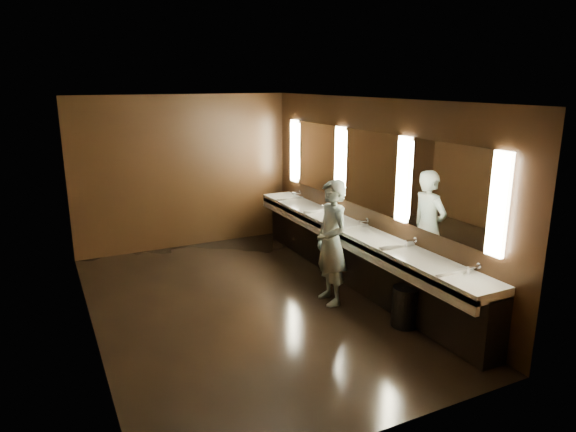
% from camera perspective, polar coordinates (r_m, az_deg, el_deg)
% --- Properties ---
extents(floor, '(6.00, 6.00, 0.00)m').
position_cam_1_polar(floor, '(7.28, -4.60, -9.84)').
color(floor, black).
rests_on(floor, ground).
extents(ceiling, '(4.00, 6.00, 0.02)m').
position_cam_1_polar(ceiling, '(6.62, -5.11, 12.75)').
color(ceiling, '#2D2D2B').
rests_on(ceiling, wall_back).
extents(wall_back, '(4.00, 0.02, 2.80)m').
position_cam_1_polar(wall_back, '(9.62, -11.48, 4.76)').
color(wall_back, black).
rests_on(wall_back, floor).
extents(wall_front, '(4.00, 0.02, 2.80)m').
position_cam_1_polar(wall_front, '(4.30, 10.22, -7.77)').
color(wall_front, black).
rests_on(wall_front, floor).
extents(wall_left, '(0.02, 6.00, 2.80)m').
position_cam_1_polar(wall_left, '(6.39, -21.75, -1.07)').
color(wall_left, black).
rests_on(wall_left, floor).
extents(wall_right, '(0.02, 6.00, 2.80)m').
position_cam_1_polar(wall_right, '(7.75, 9.03, 2.48)').
color(wall_right, black).
rests_on(wall_right, floor).
extents(sink_counter, '(0.55, 5.40, 1.01)m').
position_cam_1_polar(sink_counter, '(7.88, 7.53, -4.09)').
color(sink_counter, black).
rests_on(sink_counter, floor).
extents(mirror_band, '(0.06, 5.03, 1.15)m').
position_cam_1_polar(mirror_band, '(7.68, 9.02, 5.02)').
color(mirror_band, '#FDF4C9').
rests_on(mirror_band, wall_right).
extents(person, '(0.46, 0.67, 1.75)m').
position_cam_1_polar(person, '(7.09, 4.85, -2.96)').
color(person, '#88C2CB').
rests_on(person, floor).
extents(trash_bin, '(0.44, 0.44, 0.52)m').
position_cam_1_polar(trash_bin, '(6.76, 12.89, -9.79)').
color(trash_bin, black).
rests_on(trash_bin, floor).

